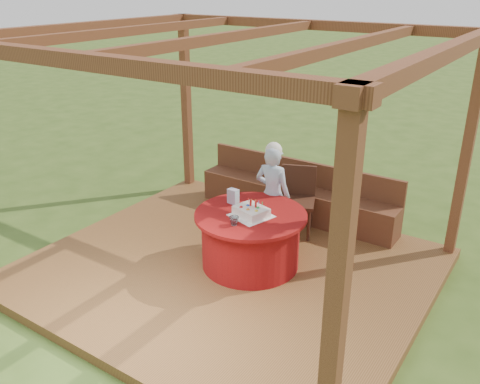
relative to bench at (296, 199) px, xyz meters
name	(u,v)px	position (x,y,z in m)	size (l,w,h in m)	color
ground	(229,274)	(0.00, -1.72, -0.38)	(60.00, 60.00, 0.00)	#344E1A
deck	(229,270)	(0.00, -1.72, -0.32)	(4.50, 4.00, 0.12)	brown
pergola	(227,75)	(0.00, -1.72, 2.02)	(4.50, 4.00, 2.72)	brown
bench	(296,199)	(0.00, 0.00, 0.00)	(3.00, 0.42, 0.80)	brown
table	(250,239)	(0.20, -1.54, 0.08)	(1.32, 1.32, 0.68)	maroon
chair	(297,196)	(0.24, -0.44, 0.25)	(0.60, 0.60, 0.91)	#3D1F13
elderly_woman	(273,193)	(0.10, -0.87, 0.42)	(0.50, 0.34, 1.35)	#8CACD0
birthday_cake	(251,212)	(0.24, -1.59, 0.47)	(0.51, 0.51, 0.18)	white
gift_bag	(233,196)	(-0.14, -1.41, 0.51)	(0.13, 0.08, 0.18)	#CD84B9
drinking_glass	(234,221)	(0.21, -1.90, 0.47)	(0.11, 0.11, 0.10)	silver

